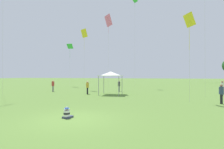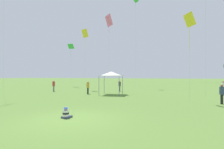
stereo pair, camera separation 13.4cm
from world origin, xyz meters
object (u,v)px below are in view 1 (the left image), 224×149
(person_standing_4, at_px, (87,86))
(kite_5, at_px, (70,47))
(kite_1, at_px, (189,22))
(kite_0, at_px, (84,34))
(kite_2, at_px, (135,4))
(person_standing_2, at_px, (222,87))
(person_standing_1, at_px, (221,92))
(person_standing_3, at_px, (119,85))
(person_standing_0, at_px, (53,85))
(canopy_tent, at_px, (111,74))
(kite_9, at_px, (108,22))
(seated_toddler, at_px, (67,114))

(person_standing_4, distance_m, kite_5, 17.81)
(kite_1, bearing_deg, kite_0, 72.66)
(kite_1, relative_size, kite_2, 0.45)
(person_standing_2, xyz_separation_m, kite_2, (-11.66, 9.36, 14.55))
(person_standing_1, xyz_separation_m, person_standing_4, (-13.24, 3.36, 0.03))
(person_standing_1, height_order, person_standing_3, person_standing_3)
(person_standing_0, relative_size, canopy_tent, 0.56)
(person_standing_0, height_order, kite_0, kite_0)
(person_standing_0, bearing_deg, canopy_tent, -23.95)
(kite_5, distance_m, kite_9, 15.81)
(person_standing_3, relative_size, canopy_tent, 0.55)
(person_standing_4, xyz_separation_m, kite_1, (10.98, -3.15, 5.78))
(kite_9, bearing_deg, person_standing_1, -118.57)
(person_standing_4, distance_m, kite_2, 19.66)
(person_standing_2, bearing_deg, person_standing_4, 79.09)
(person_standing_0, distance_m, canopy_tent, 9.23)
(kite_0, distance_m, kite_2, 11.90)
(person_standing_1, height_order, kite_0, kite_0)
(kite_9, bearing_deg, kite_0, 56.85)
(person_standing_2, bearing_deg, person_standing_3, 60.52)
(person_standing_4, height_order, canopy_tent, canopy_tent)
(person_standing_0, relative_size, kite_5, 0.18)
(seated_toddler, height_order, kite_1, kite_1)
(kite_1, bearing_deg, person_standing_3, 61.12)
(person_standing_3, bearing_deg, person_standing_4, -113.41)
(person_standing_2, relative_size, kite_1, 0.22)
(canopy_tent, xyz_separation_m, kite_5, (-13.12, 12.26, 5.78))
(seated_toddler, height_order, kite_5, kite_5)
(kite_0, bearing_deg, person_standing_2, -115.31)
(canopy_tent, bearing_deg, seated_toddler, -82.69)
(person_standing_3, distance_m, kite_5, 16.81)
(person_standing_0, distance_m, person_standing_3, 9.29)
(seated_toddler, bearing_deg, person_standing_1, 48.19)
(person_standing_4, distance_m, kite_9, 8.91)
(person_standing_0, relative_size, person_standing_2, 0.97)
(person_standing_2, relative_size, person_standing_3, 1.05)
(person_standing_2, height_order, kite_2, kite_2)
(person_standing_3, bearing_deg, kite_9, -104.55)
(kite_9, bearing_deg, canopy_tent, -155.18)
(person_standing_0, bearing_deg, person_standing_2, -11.11)
(person_standing_4, relative_size, kite_5, 0.18)
(kite_1, height_order, kite_5, kite_5)
(person_standing_1, xyz_separation_m, person_standing_3, (-10.62, 8.01, 0.02))
(kite_5, bearing_deg, person_standing_1, -176.38)
(person_standing_1, distance_m, kite_9, 15.34)
(kite_1, bearing_deg, kite_5, 67.57)
(seated_toddler, relative_size, person_standing_4, 0.37)
(canopy_tent, bearing_deg, person_standing_1, -19.66)
(person_standing_3, bearing_deg, person_standing_1, -31.02)
(canopy_tent, height_order, kite_1, kite_1)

